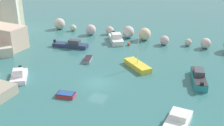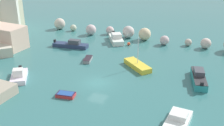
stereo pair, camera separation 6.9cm
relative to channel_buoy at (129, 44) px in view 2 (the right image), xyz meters
name	(u,v)px [view 2 (the right image)]	position (x,y,z in m)	size (l,w,h in m)	color
cove_water	(98,83)	(1.28, -16.83, -0.33)	(160.00, 160.00, 0.00)	#336D6C
rock_breakwater	(137,34)	(0.28, 4.30, 0.85)	(39.73, 4.14, 2.67)	#B8B1A1
channel_buoy	(129,44)	(0.00, 0.00, 0.00)	(0.65, 0.65, 0.65)	#E04C28
moored_boat_0	(71,45)	(-9.86, -5.26, 0.20)	(6.96, 2.64, 1.55)	navy
moored_boat_1	(66,95)	(-0.89, -21.87, -0.06)	(2.57, 1.70, 0.50)	red
moored_boat_2	(116,39)	(-3.10, 1.09, 0.34)	(4.99, 6.14, 1.86)	white
moored_boat_3	(177,122)	(13.61, -22.55, 0.15)	(2.67, 5.41, 1.35)	white
moored_boat_4	(199,77)	(14.48, -10.80, 0.32)	(3.11, 6.68, 1.71)	teal
moored_boat_5	(88,59)	(-3.78, -10.05, -0.06)	(1.82, 3.02, 0.54)	gray
moored_boat_6	(19,76)	(-9.83, -20.18, 0.23)	(4.27, 4.94, 1.78)	white
moored_boat_7	(137,65)	(4.87, -9.57, 0.09)	(5.47, 5.02, 5.12)	yellow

